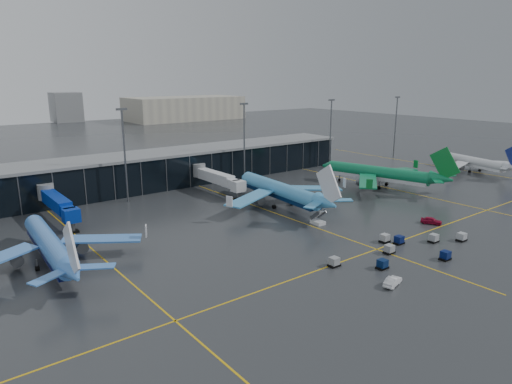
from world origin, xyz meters
TOP-DOWN VIEW (x-y plane):
  - ground at (0.00, 0.00)m, footprint 600.00×600.00m
  - terminal_pier at (0.00, 62.00)m, footprint 142.00×17.00m
  - jet_bridges at (-35.00, 42.99)m, footprint 94.00×27.50m
  - flood_masts at (5.00, 50.00)m, footprint 203.00×0.50m
  - distant_hangars at (49.94, 270.08)m, footprint 260.00×71.00m
  - taxi_lines at (10.00, 10.61)m, footprint 220.00×120.00m
  - airliner_arkefly at (-43.37, 17.25)m, footprint 36.49×41.07m
  - airliner_klm_near at (15.61, 21.72)m, footprint 42.11×46.90m
  - airliner_aer_lingus at (53.88, 19.28)m, footprint 48.56×52.42m
  - airliner_ba at (100.73, 13.30)m, footprint 40.09×43.29m
  - baggage_carts at (13.47, -19.08)m, footprint 33.27×14.40m
  - mobile_airstair at (12.26, 3.73)m, footprint 2.31×3.28m
  - service_van_red at (33.36, -12.48)m, footprint 3.74×5.06m
  - service_van_white at (-1.20, -26.84)m, footprint 4.79×2.67m

SIDE VIEW (x-z plane):
  - ground at x=0.00m, z-range 0.00..0.00m
  - taxi_lines at x=10.00m, z-range 0.00..0.02m
  - service_van_white at x=-1.20m, z-range 0.00..1.50m
  - baggage_carts at x=13.47m, z-range -0.09..1.61m
  - mobile_airstair at x=12.26m, z-range -0.95..2.49m
  - service_van_red at x=33.36m, z-range 0.00..1.60m
  - jet_bridges at x=-35.00m, z-range 0.95..8.15m
  - terminal_pier at x=0.00m, z-range 0.07..10.77m
  - airliner_ba at x=100.73m, z-range 0.00..11.21m
  - airliner_arkefly at x=-43.37m, z-range 0.00..12.14m
  - airliner_klm_near at x=15.61m, z-range 0.00..13.37m
  - airliner_aer_lingus at x=53.88m, z-range 0.00..13.56m
  - distant_hangars at x=49.94m, z-range -2.21..19.79m
  - flood_masts at x=5.00m, z-range 1.06..26.56m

